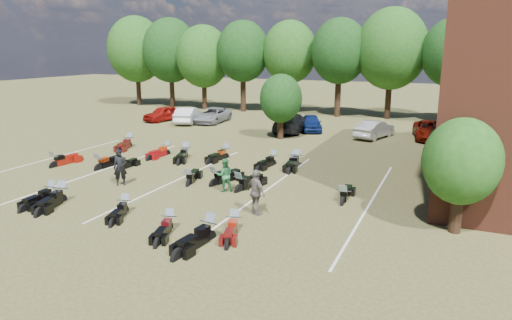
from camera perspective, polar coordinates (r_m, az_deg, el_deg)
The scene contains 36 objects.
ground at distance 20.69m, azimuth -7.02°, elevation -5.39°, with size 160.00×160.00×0.00m, color brown.
car_0 at distance 44.62m, azimuth -11.52°, elevation 5.71°, with size 1.66×4.13×1.41m, color maroon.
car_1 at distance 42.81m, azimuth -8.54°, elevation 5.57°, with size 1.60×4.60×1.51m, color silver.
car_2 at distance 42.95m, azimuth -5.50°, elevation 5.59°, with size 2.28×4.94×1.37m, color gray.
car_3 at distance 37.94m, azimuth 4.53°, elevation 4.67°, with size 2.18×5.37×1.56m, color black.
car_4 at distance 38.66m, azimuth 6.92°, elevation 4.63°, with size 1.59×3.96×1.35m, color #0B1A4F.
car_5 at distance 36.39m, azimuth 14.58°, elevation 3.74°, with size 1.46×4.19×1.38m, color #A4A4A0.
car_6 at distance 37.22m, azimuth 20.97°, elevation 3.50°, with size 2.32×5.03×1.40m, color #620E05.
car_7 at distance 36.39m, azimuth 24.93°, elevation 2.93°, with size 2.00×4.91×1.42m, color #3D3D42.
person_black at distance 23.94m, azimuth -16.61°, elevation -0.92°, with size 0.67×0.44×1.84m, color black.
person_green at distance 22.04m, azimuth -3.93°, elevation -1.89°, with size 0.79×0.62×1.63m, color #2A713F.
person_grey at distance 18.87m, azimuth 0.01°, elevation -4.08°, with size 1.14×0.47×1.94m, color #625A54.
motorcycle_1 at distance 22.50m, azimuth -23.10°, elevation -4.85°, with size 0.77×2.41×1.34m, color black, non-canonical shape.
motorcycle_2 at distance 23.01m, azimuth -24.19°, elevation -4.55°, with size 0.72×2.25×1.26m, color black, non-canonical shape.
motorcycle_3 at distance 20.18m, azimuth -16.01°, elevation -6.35°, with size 0.64×2.02×1.12m, color black, non-canonical shape.
motorcycle_4 at distance 16.90m, azimuth -5.88°, elevation -9.87°, with size 0.78×2.46×1.37m, color black, non-canonical shape.
motorcycle_5 at distance 17.96m, azimuth -10.74°, elevation -8.58°, with size 0.65×2.05×1.14m, color black, non-canonical shape.
motorcycle_6 at distance 17.59m, azimuth -2.73°, elevation -8.83°, with size 0.66×2.07×1.15m, color #4F0D0B, non-canonical shape.
motorcycle_7 at distance 29.16m, azimuth -23.85°, elevation -0.82°, with size 0.77×2.41×1.34m, color maroon, non-canonical shape.
motorcycle_8 at distance 27.64m, azimuth -19.00°, elevation -1.14°, with size 0.77×2.42×1.35m, color black, non-canonical shape.
motorcycle_9 at distance 27.08m, azimuth -16.60°, elevation -1.26°, with size 0.65×2.04×1.14m, color black, non-canonical shape.
motorcycle_10 at distance 23.25m, azimuth -5.16°, elevation -3.17°, with size 0.79×2.49×1.39m, color black, non-canonical shape.
motorcycle_11 at distance 23.44m, azimuth -8.41°, elevation -3.13°, with size 0.71×2.22×1.24m, color black, non-canonical shape.
motorcycle_12 at distance 22.22m, azimuth -2.05°, elevation -3.93°, with size 0.79×2.48×1.38m, color black, non-canonical shape.
motorcycle_13 at distance 20.83m, azimuth 10.77°, elevation -5.40°, with size 0.71×2.24×1.25m, color black, non-canonical shape.
motorcycle_14 at distance 33.34m, azimuth -15.53°, elevation 1.58°, with size 0.80×2.50×1.39m, color #430C09, non-canonical shape.
motorcycle_15 at distance 30.33m, azimuth -11.11°, elevation 0.65°, with size 0.74×2.32×1.29m, color maroon, non-canonical shape.
motorcycle_16 at distance 29.33m, azimuth -8.77°, elevation 0.30°, with size 0.79×2.48×1.38m, color black, non-canonical shape.
motorcycle_17 at distance 28.90m, azimuth -3.87°, elevation 0.23°, with size 0.74×2.33×1.30m, color black, non-canonical shape.
motorcycle_18 at distance 27.11m, azimuth 4.68°, elevation -0.70°, with size 0.68×2.14×1.19m, color black, non-canonical shape.
motorcycle_19 at distance 27.18m, azimuth 2.11°, elevation -0.63°, with size 0.71×2.23×1.24m, color black, non-canonical shape.
motorcycle_20 at distance 27.05m, azimuth 5.09°, elevation -0.74°, with size 0.78×2.44×1.36m, color black, non-canonical shape.
tree_line at distance 47.08m, azimuth 10.30°, elevation 13.03°, with size 56.00×6.00×9.79m.
young_tree_near_building at distance 18.20m, azimuth 24.33°, elevation -0.18°, with size 2.80×2.80×4.16m.
young_tree_midfield at distance 34.64m, azimuth 3.12°, elevation 7.69°, with size 3.20×3.20×4.70m.
parking_lines at distance 24.64m, azimuth -9.50°, elevation -2.32°, with size 20.10×14.00×0.01m.
Camera 1 is at (10.09, -16.75, 6.76)m, focal length 32.00 mm.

